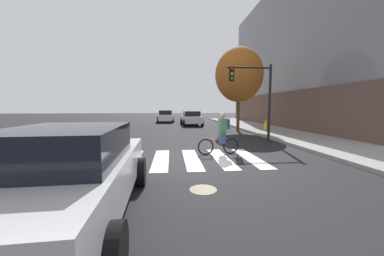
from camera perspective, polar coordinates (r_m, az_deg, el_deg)
ground_plane at (r=7.92m, az=-3.44°, el=-8.31°), size 120.00×120.00×0.00m
crosswalk_stripes at (r=7.94m, az=-0.12°, el=-8.21°), size 4.99×3.21×0.01m
manhole_cover at (r=5.16m, az=2.97°, el=-15.99°), size 0.64×0.64×0.01m
sedan_near at (r=4.12m, az=-29.57°, el=-10.36°), size 2.32×4.67×1.59m
sedan_mid at (r=22.20m, az=-0.20°, el=2.66°), size 2.17×4.35×1.48m
sedan_far at (r=27.02m, az=-7.15°, el=3.16°), size 2.21×4.39×1.49m
cyclist at (r=8.63m, az=7.85°, el=-1.49°), size 1.71×0.38×1.69m
traffic_light_near at (r=12.24m, az=16.48°, el=9.87°), size 2.47×0.28×4.20m
fire_hydrant at (r=17.11m, az=19.06°, el=0.70°), size 0.33×0.22×0.78m
street_tree_near at (r=17.40m, az=12.37°, el=13.66°), size 3.64×3.64×6.48m
corner_building at (r=26.55m, az=35.45°, el=14.88°), size 14.62×22.54×13.38m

